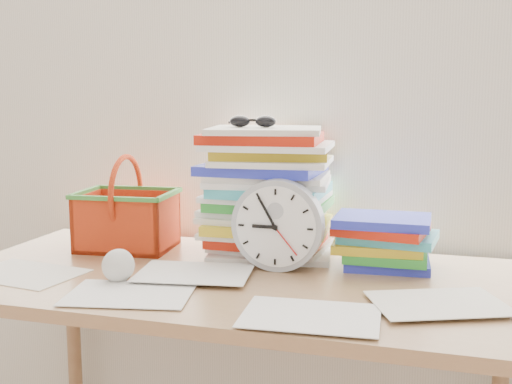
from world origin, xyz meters
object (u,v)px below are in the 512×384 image
(paper_stack, at_px, (268,192))
(clock, at_px, (278,225))
(desk, at_px, (233,304))
(book_stack, at_px, (383,241))
(basket, at_px, (127,203))

(paper_stack, distance_m, clock, 0.17)
(desk, relative_size, book_stack, 5.34)
(desk, xyz_separation_m, clock, (0.09, 0.07, 0.19))
(clock, distance_m, basket, 0.48)
(paper_stack, height_order, basket, paper_stack)
(paper_stack, bearing_deg, desk, -97.16)
(paper_stack, relative_size, book_stack, 1.32)
(desk, bearing_deg, basket, 155.69)
(book_stack, bearing_deg, paper_stack, 172.23)
(clock, bearing_deg, paper_stack, 114.38)
(desk, relative_size, basket, 5.34)
(desk, height_order, book_stack, book_stack)
(desk, bearing_deg, clock, 38.03)
(clock, bearing_deg, book_stack, 22.55)
(desk, height_order, clock, clock)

